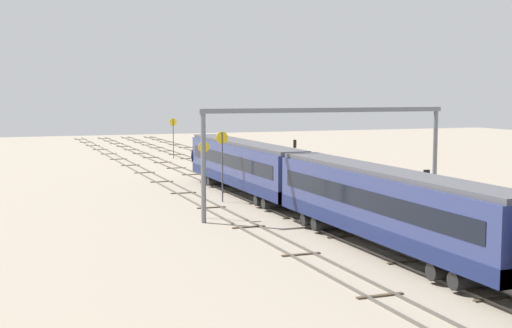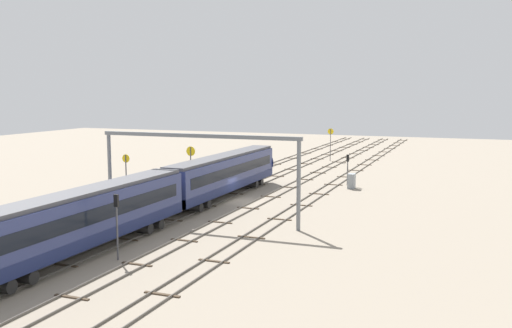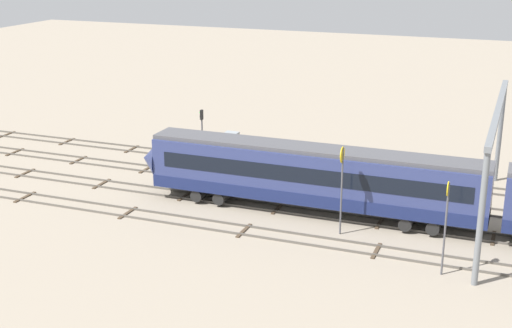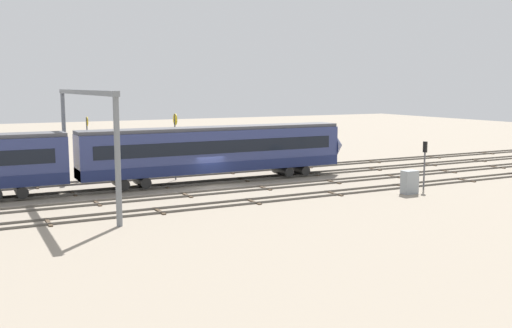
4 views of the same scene
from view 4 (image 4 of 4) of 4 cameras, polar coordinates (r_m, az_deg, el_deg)
ground_plane at (r=49.21m, az=-4.05°, el=-2.29°), size 195.74×195.74×0.00m
track_near_foreground at (r=42.87m, az=-0.31°, el=-3.66°), size 179.74×2.40×0.16m
track_second_near at (r=47.06m, az=-2.91°, el=-2.65°), size 179.74×2.40×0.16m
track_with_train at (r=51.35m, az=-5.09°, el=-1.80°), size 179.74×2.40×0.16m
track_second_far at (r=55.70m, az=-6.92°, el=-1.08°), size 179.74×2.40×0.16m
overhead_gantry at (r=45.17m, az=-16.51°, el=4.59°), size 0.40×20.12×8.22m
speed_sign_near_foreground at (r=52.94m, az=-7.95°, el=2.73°), size 0.14×1.06×6.04m
speed_sign_mid_trackside at (r=54.69m, az=-16.24°, el=2.25°), size 0.14×0.84×5.75m
signal_light_trackside_approach at (r=49.78m, az=16.26°, el=0.60°), size 0.31×0.32×3.97m
relay_cabinet at (r=47.54m, az=14.86°, el=-1.74°), size 1.24×0.82×1.87m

